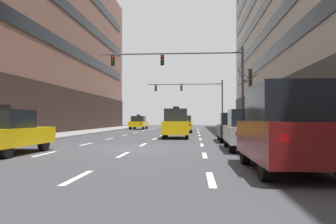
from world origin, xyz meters
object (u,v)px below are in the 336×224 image
Objects in this scene: taxi_driving_3 at (176,124)px; pedestrian_0 at (271,123)px; taxi_driving_1 at (139,123)px; car_parked_0 at (287,128)px; taxi_driving_0 at (5,132)px; taxi_driving_2 at (183,124)px; street_tree_0 at (250,100)px; car_parked_2 at (234,127)px; car_parked_1 at (249,130)px; traffic_signal_1 at (196,93)px; traffic_signal_0 at (191,71)px.

taxi_driving_3 is 2.72× the size of pedestrian_0.
taxi_driving_1 is 35.98m from car_parked_0.
taxi_driving_2 is at bearing 74.45° from taxi_driving_0.
street_tree_0 reaches higher than car_parked_0.
taxi_driving_0 is at bearing -139.24° from car_parked_2.
car_parked_0 is at bearing -81.92° from taxi_driving_2.
car_parked_0 is 11.59m from car_parked_2.
taxi_driving_2 is 18.87m from car_parked_1.
street_tree_0 is at bearing -76.42° from traffic_signal_1.
street_tree_0 is (11.82, -14.21, 2.10)m from taxi_driving_1.
taxi_driving_3 is (5.88, -19.95, 0.17)m from taxi_driving_1.
street_tree_0 is at bearing 44.07° from taxi_driving_3.
car_parked_0 is 0.44× the size of traffic_signal_1.
traffic_signal_0 is at bearing 101.75° from car_parked_1.
car_parked_1 is (3.50, -18.54, 0.04)m from taxi_driving_2.
taxi_driving_1 is at bearing -149.30° from traffic_signal_1.
car_parked_0 is 39.30m from traffic_signal_1.
taxi_driving_2 is 7.47m from traffic_signal_0.
traffic_signal_1 is at bearing 30.70° from taxi_driving_1.
taxi_driving_1 is 0.99× the size of car_parked_2.
traffic_signal_0 is 20.39m from traffic_signal_1.
car_parked_0 is 19.31m from traffic_signal_0.
car_parked_1 is 3.02× the size of pedestrian_0.
taxi_driving_0 is 0.39× the size of traffic_signal_0.
taxi_driving_0 is 21.99m from taxi_driving_2.
car_parked_0 is at bearing -86.84° from traffic_signal_1.
car_parked_0 reaches higher than taxi_driving_1.
car_parked_2 is 9.45m from street_tree_0.
taxi_driving_2 is 2.88× the size of pedestrian_0.
taxi_driving_1 reaches higher than pedestrian_0.
car_parked_1 is at bearing 15.72° from taxi_driving_0.
traffic_signal_1 reaches higher than car_parked_0.
traffic_signal_0 is 2.17× the size of street_tree_0.
taxi_driving_1 reaches higher than car_parked_1.
pedestrian_0 is at bearing 44.56° from taxi_driving_0.
taxi_driving_3 is at bearing 112.69° from car_parked_1.
traffic_signal_1 reaches higher than car_parked_1.
taxi_driving_0 is 17.21m from traffic_signal_0.
pedestrian_0 is (5.13, -23.39, -3.83)m from traffic_signal_1.
traffic_signal_1 is (1.45, 24.31, 3.85)m from taxi_driving_3.
taxi_driving_1 is 9.43m from traffic_signal_1.
car_parked_1 is 0.86× the size of street_tree_0.
taxi_driving_2 is at bearing 89.40° from taxi_driving_3.
taxi_driving_3 is (5.79, 11.27, 0.17)m from taxi_driving_0.
traffic_signal_1 is at bearing 93.74° from car_parked_1.
taxi_driving_3 is 4.81m from car_parked_2.
traffic_signal_0 is 7.60m from pedestrian_0.
taxi_driving_1 is 11.69m from taxi_driving_2.
taxi_driving_1 is 0.43× the size of traffic_signal_1.
car_parked_0 is 6.13m from car_parked_1.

